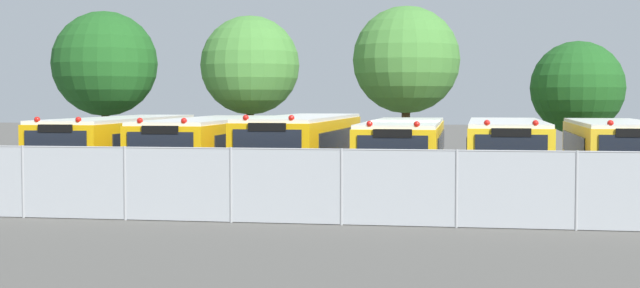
{
  "coord_description": "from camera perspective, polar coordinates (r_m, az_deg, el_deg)",
  "views": [
    {
      "loc": [
        2.15,
        -30.76,
        3.18
      ],
      "look_at": [
        -2.9,
        0.0,
        1.6
      ],
      "focal_mm": 50.42,
      "sensor_mm": 36.0,
      "label": 1
    }
  ],
  "objects": [
    {
      "name": "ground_plane",
      "position": [
        31.0,
        5.3,
        -3.0
      ],
      "size": [
        160.0,
        160.0,
        0.0
      ],
      "primitive_type": "plane",
      "color": "#595651"
    },
    {
      "name": "school_bus_0",
      "position": [
        33.17,
        -12.5,
        -0.26
      ],
      "size": [
        2.71,
        11.34,
        2.64
      ],
      "rotation": [
        0.0,
        0.0,
        3.17
      ],
      "color": "#EAA80C",
      "rests_on": "ground_plane"
    },
    {
      "name": "school_bus_1",
      "position": [
        31.93,
        -6.99,
        -0.35
      ],
      "size": [
        2.73,
        11.4,
        2.62
      ],
      "rotation": [
        0.0,
        0.0,
        3.16
      ],
      "color": "#EAA80C",
      "rests_on": "ground_plane"
    },
    {
      "name": "school_bus_2",
      "position": [
        31.13,
        -1.04,
        -0.33
      ],
      "size": [
        2.75,
        10.83,
        2.71
      ],
      "rotation": [
        0.0,
        0.0,
        3.12
      ],
      "color": "#EAA80C",
      "rests_on": "ground_plane"
    },
    {
      "name": "school_bus_3",
      "position": [
        31.09,
        5.4,
        -0.49
      ],
      "size": [
        2.59,
        11.43,
        2.55
      ],
      "rotation": [
        0.0,
        0.0,
        3.15
      ],
      "color": "yellow",
      "rests_on": "ground_plane"
    },
    {
      "name": "school_bus_4",
      "position": [
        30.81,
        11.72,
        -0.55
      ],
      "size": [
        2.64,
        10.03,
        2.57
      ],
      "rotation": [
        0.0,
        0.0,
        3.13
      ],
      "color": "yellow",
      "rests_on": "ground_plane"
    },
    {
      "name": "school_bus_5",
      "position": [
        30.93,
        18.08,
        -0.62
      ],
      "size": [
        2.64,
        9.27,
        2.58
      ],
      "rotation": [
        0.0,
        0.0,
        3.12
      ],
      "color": "yellow",
      "rests_on": "ground_plane"
    },
    {
      "name": "tree_0",
      "position": [
        40.82,
        -13.61,
        5.1
      ],
      "size": [
        4.62,
        4.62,
        7.03
      ],
      "color": "#4C3823",
      "rests_on": "ground_plane"
    },
    {
      "name": "tree_1",
      "position": [
        39.92,
        -4.38,
        4.97
      ],
      "size": [
        4.39,
        4.39,
        6.85
      ],
      "color": "#4C3823",
      "rests_on": "ground_plane"
    },
    {
      "name": "tree_2",
      "position": [
        40.48,
        5.26,
        5.35
      ],
      "size": [
        4.81,
        4.81,
        7.32
      ],
      "color": "#4C3823",
      "rests_on": "ground_plane"
    },
    {
      "name": "tree_3",
      "position": [
        39.53,
        16.05,
        3.43
      ],
      "size": [
        3.96,
        3.96,
        5.62
      ],
      "color": "#4C3823",
      "rests_on": "ground_plane"
    },
    {
      "name": "chainlink_fence",
      "position": [
        22.38,
        5.0,
        -2.69
      ],
      "size": [
        25.77,
        0.07,
        1.94
      ],
      "color": "#9EA0A3",
      "rests_on": "ground_plane"
    }
  ]
}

